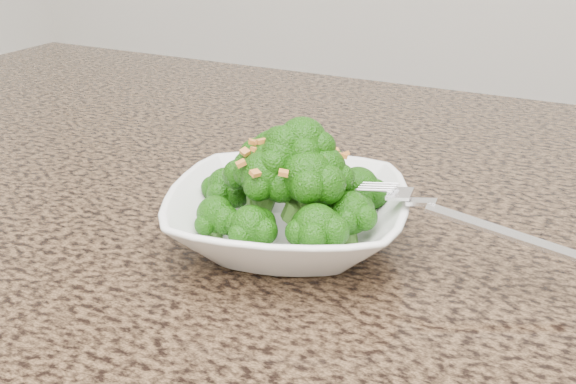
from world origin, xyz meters
The scene contains 5 objects.
granite_counter centered at (0.00, 0.30, 0.89)m, with size 1.64×1.04×0.03m, color brown.
bowl centered at (0.03, 0.23, 0.93)m, with size 0.21×0.21×0.05m, color white.
broccoli_pile centered at (0.03, 0.23, 0.99)m, with size 0.18×0.18×0.07m, color #1B5D0A, non-canonical shape.
garlic_topping centered at (0.03, 0.23, 1.03)m, with size 0.11×0.11×0.01m, color orange, non-canonical shape.
fork centered at (0.14, 0.25, 0.96)m, with size 0.20×0.03×0.01m, color silver, non-canonical shape.
Camera 1 is at (0.29, -0.27, 1.19)m, focal length 45.00 mm.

